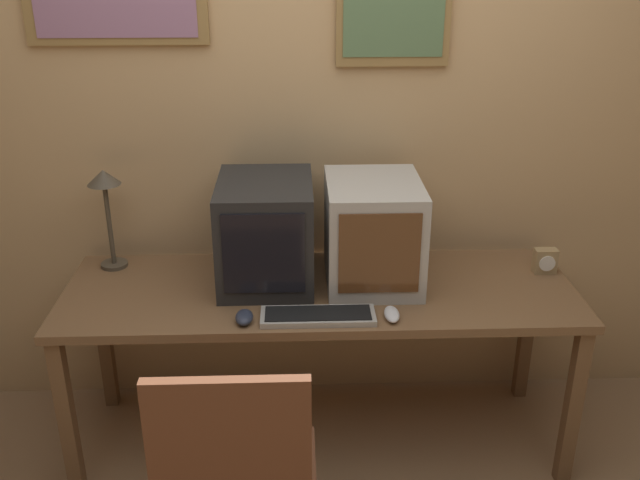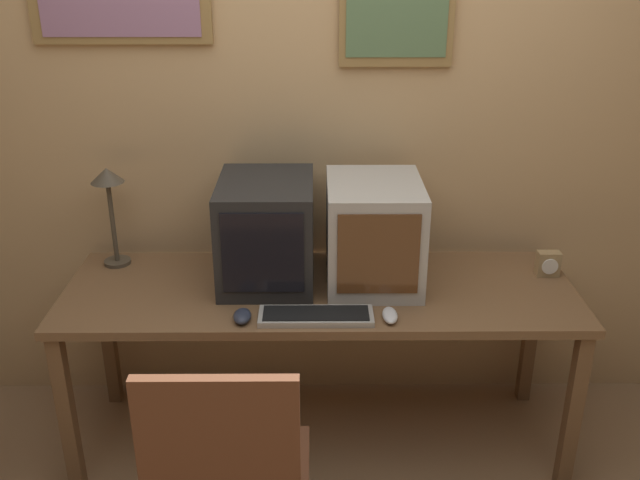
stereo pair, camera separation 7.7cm
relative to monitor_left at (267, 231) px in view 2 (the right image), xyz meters
The scene contains 9 objects.
wall_back 0.53m from the monitor_left, 58.18° to the left, with size 8.00×0.08×2.60m.
desk 0.37m from the monitor_left, 23.35° to the right, with size 2.06×0.69×0.75m.
monitor_left is the anchor object (origin of this frame).
monitor_right 0.43m from the monitor_left, ahead, with size 0.37×0.47×0.42m.
keyboard_main 0.44m from the monitor_left, 59.92° to the right, with size 0.43×0.14×0.03m.
mouse_near_keyboard 0.62m from the monitor_left, 36.41° to the right, with size 0.06×0.12×0.03m.
mouse_far_corner 0.41m from the monitor_left, 101.62° to the right, with size 0.07×0.11×0.04m.
desk_clock 1.18m from the monitor_left, ahead, with size 0.09×0.06×0.11m.
desk_lamp 0.69m from the monitor_left, 167.70° to the left, with size 0.14×0.14×0.43m.
Camera 2 is at (-0.02, -1.78, 2.07)m, focal length 40.00 mm.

